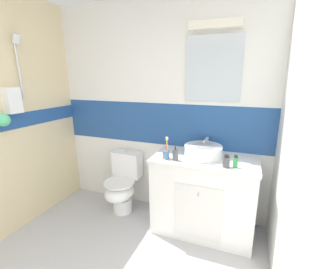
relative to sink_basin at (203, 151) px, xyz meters
name	(u,v)px	position (x,y,z in m)	size (l,w,h in m)	color
wall_back_tiled	(161,110)	(-0.59, 0.30, 0.35)	(3.20, 0.20, 2.50)	white
wall_right_plain	(323,162)	(0.75, -0.95, 0.34)	(0.10, 3.48, 2.50)	white
vanity_cabinet	(203,194)	(0.03, -0.02, -0.49)	(1.06, 0.56, 0.85)	white
sink_basin	(203,151)	(0.00, 0.00, 0.00)	(0.39, 0.43, 0.16)	white
toilet	(123,184)	(-0.99, 0.00, -0.56)	(0.37, 0.50, 0.75)	white
toothbrush_cup	(166,154)	(-0.34, -0.19, -0.01)	(0.07, 0.07, 0.23)	#4C7299
soap_dispenser	(175,155)	(-0.24, -0.20, -0.01)	(0.06, 0.06, 0.14)	#4C4C51
lotion_bottle_short	(226,162)	(0.25, -0.21, -0.01)	(0.06, 0.06, 0.12)	#4C4C51
perfume_flask_small	(236,162)	(0.33, -0.19, -0.01)	(0.04, 0.03, 0.12)	green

